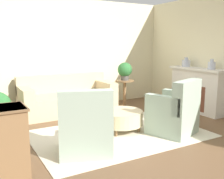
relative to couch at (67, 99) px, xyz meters
name	(u,v)px	position (x,y,z in m)	size (l,w,h in m)	color
ground_plane	(120,134)	(0.30, -1.97, -0.33)	(16.00, 16.00, 0.00)	brown
wall_back	(69,54)	(0.30, 0.59, 1.07)	(9.01, 0.12, 2.80)	beige
wall_right	(223,55)	(3.06, -1.97, 1.07)	(0.12, 9.42, 2.80)	beige
rug	(120,134)	(0.30, -1.97, -0.32)	(3.14, 2.07, 0.01)	beige
couch	(67,99)	(0.00, 0.00, 0.00)	(2.25, 0.99, 0.90)	#C6B289
armchair_left	(85,129)	(-0.61, -2.46, 0.07)	(0.98, 0.96, 1.02)	#9EB29E
armchair_right	(175,113)	(1.20, -2.46, 0.07)	(0.98, 0.96, 1.02)	#9EB29E
ottoman_table	(121,118)	(0.42, -1.81, -0.06)	(0.84, 0.84, 0.39)	#C6B289
side_table	(125,89)	(1.52, -0.21, 0.15)	(0.49, 0.49, 0.72)	olive
fireplace	(197,89)	(2.82, -1.49, 0.24)	(0.44, 1.54, 1.09)	silver
vase_mantel_near	(186,63)	(2.80, -1.10, 0.85)	(0.21, 0.21, 0.24)	silver
vase_mantel_far	(212,65)	(2.80, -1.89, 0.85)	(0.18, 0.18, 0.23)	silver
potted_plant_on_side_table	(125,70)	(1.52, -0.21, 0.65)	(0.38, 0.38, 0.47)	#4C4742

